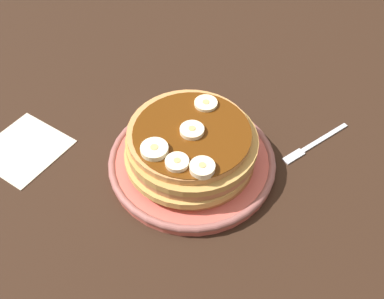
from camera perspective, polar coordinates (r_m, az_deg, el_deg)
The scene contains 10 objects.
ground_plane at distance 62.21cm, azimuth 0.00°, elevation -2.97°, with size 140.00×140.00×3.00cm, color black.
plate at distance 60.28cm, azimuth 0.00°, elevation -1.51°, with size 23.66×23.66×1.82cm.
pancake_stack at distance 57.80cm, azimuth -0.31°, elevation 0.44°, with size 18.17×18.58×5.43cm.
banana_slice_0 at distance 55.63cm, azimuth 0.29°, elevation 2.54°, with size 3.24×3.24×0.86cm.
banana_slice_1 at distance 51.42cm, azimuth 1.39°, elevation -2.47°, with size 3.16×3.16×1.04cm.
banana_slice_2 at distance 52.09cm, azimuth -2.02°, elevation -1.75°, with size 2.99×2.99×0.83cm.
banana_slice_3 at distance 59.52cm, azimuth 1.88°, elevation 6.18°, with size 3.26×3.26×0.70cm.
banana_slice_4 at distance 53.52cm, azimuth -5.08°, elevation -0.01°, with size 3.56×3.56×0.99cm.
napkin at distance 67.67cm, azimuth -21.65°, elevation 0.13°, with size 11.00×11.00×0.30cm, color beige.
fork at distance 65.83cm, azimuth 15.92°, elevation 0.67°, with size 12.86×4.04×0.50cm.
Camera 1 is at (-29.09, -25.27, 47.34)cm, focal length 39.68 mm.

